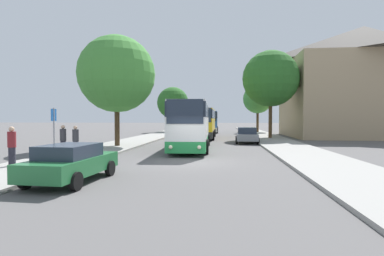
# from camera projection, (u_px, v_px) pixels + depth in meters

# --- Properties ---
(ground_plane) EXTENTS (300.00, 300.00, 0.00)m
(ground_plane) POSITION_uv_depth(u_px,v_px,m) (189.00, 162.00, 15.96)
(ground_plane) COLOR #565454
(ground_plane) RESTS_ON ground
(sidewalk_left) EXTENTS (4.00, 120.00, 0.15)m
(sidewalk_left) POSITION_uv_depth(u_px,v_px,m) (64.00, 159.00, 16.68)
(sidewalk_left) COLOR gray
(sidewalk_left) RESTS_ON ground_plane
(sidewalk_right) EXTENTS (4.00, 120.00, 0.15)m
(sidewalk_right) POSITION_uv_depth(u_px,v_px,m) (325.00, 163.00, 15.24)
(sidewalk_right) COLOR gray
(sidewalk_right) RESTS_ON ground_plane
(building_right_background) EXTENTS (18.24, 13.96, 14.03)m
(building_right_background) POSITION_uv_depth(u_px,v_px,m) (363.00, 82.00, 37.96)
(building_right_background) COLOR tan
(building_right_background) RESTS_ON ground_plane
(bus_front) EXTENTS (2.95, 10.78, 3.51)m
(bus_front) POSITION_uv_depth(u_px,v_px,m) (191.00, 125.00, 22.85)
(bus_front) COLOR #238942
(bus_front) RESTS_ON ground_plane
(bus_middle) EXTENTS (2.90, 10.68, 3.45)m
(bus_middle) POSITION_uv_depth(u_px,v_px,m) (203.00, 123.00, 35.32)
(bus_middle) COLOR #2D2D2D
(bus_middle) RESTS_ON ground_plane
(bus_rear) EXTENTS (3.11, 12.08, 3.48)m
(bus_rear) POSITION_uv_depth(u_px,v_px,m) (209.00, 121.00, 50.65)
(bus_rear) COLOR silver
(bus_rear) RESTS_ON ground_plane
(parked_car_left_curb) EXTENTS (2.18, 4.28, 1.40)m
(parked_car_left_curb) POSITION_uv_depth(u_px,v_px,m) (71.00, 162.00, 11.05)
(parked_car_left_curb) COLOR #236B38
(parked_car_left_curb) RESTS_ON ground_plane
(parked_car_right_near) EXTENTS (2.24, 3.99, 1.49)m
(parked_car_right_near) POSITION_uv_depth(u_px,v_px,m) (247.00, 135.00, 28.41)
(parked_car_right_near) COLOR slate
(parked_car_right_near) RESTS_ON ground_plane
(bus_stop_sign) EXTENTS (0.08, 0.45, 2.73)m
(bus_stop_sign) POSITION_uv_depth(u_px,v_px,m) (54.00, 129.00, 14.91)
(bus_stop_sign) COLOR gray
(bus_stop_sign) RESTS_ON sidewalk_left
(pedestrian_waiting_near) EXTENTS (0.36, 0.36, 1.81)m
(pedestrian_waiting_near) POSITION_uv_depth(u_px,v_px,m) (63.00, 140.00, 18.01)
(pedestrian_waiting_near) COLOR #23232D
(pedestrian_waiting_near) RESTS_ON sidewalk_left
(pedestrian_waiting_far) EXTENTS (0.36, 0.36, 1.83)m
(pedestrian_waiting_far) POSITION_uv_depth(u_px,v_px,m) (12.00, 146.00, 13.81)
(pedestrian_waiting_far) COLOR #23232D
(pedestrian_waiting_far) RESTS_ON sidewalk_left
(pedestrian_walking_back) EXTENTS (0.36, 0.36, 1.78)m
(pedestrian_walking_back) POSITION_uv_depth(u_px,v_px,m) (76.00, 140.00, 17.89)
(pedestrian_walking_back) COLOR #23232D
(pedestrian_walking_back) RESTS_ON sidewalk_left
(tree_left_near) EXTENTS (6.17, 6.17, 8.87)m
(tree_left_near) POSITION_uv_depth(u_px,v_px,m) (117.00, 74.00, 24.11)
(tree_left_near) COLOR #47331E
(tree_left_near) RESTS_ON sidewalk_left
(tree_left_far) EXTENTS (5.33, 5.33, 7.54)m
(tree_left_far) POSITION_uv_depth(u_px,v_px,m) (173.00, 103.00, 50.76)
(tree_left_far) COLOR #47331E
(tree_left_far) RESTS_ON sidewalk_left
(tree_right_near) EXTENTS (6.37, 6.37, 9.93)m
(tree_right_near) POSITION_uv_depth(u_px,v_px,m) (271.00, 79.00, 34.00)
(tree_right_near) COLOR #47331E
(tree_right_near) RESTS_ON sidewalk_right
(tree_right_mid) EXTENTS (4.77, 4.77, 7.83)m
(tree_right_mid) POSITION_uv_depth(u_px,v_px,m) (258.00, 99.00, 49.13)
(tree_right_mid) COLOR #47331E
(tree_right_mid) RESTS_ON sidewalk_right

